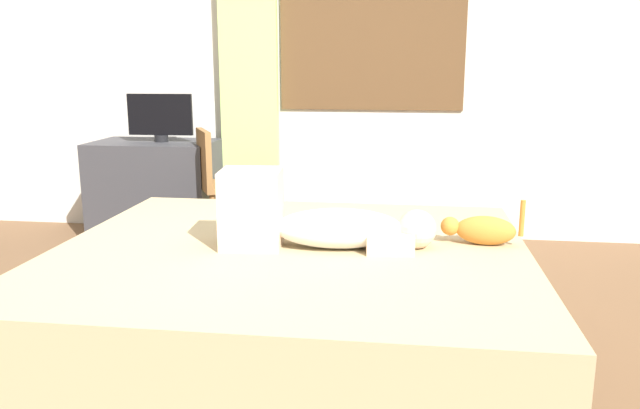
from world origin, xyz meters
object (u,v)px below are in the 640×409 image
object	(u,v)px
tv_monitor	(160,117)
chair_by_desk	(219,180)
cup	(204,136)
person_lying	(316,221)
desk	(156,191)
cat	(481,230)
bed	(292,303)

from	to	relation	value
tv_monitor	chair_by_desk	distance (m)	0.68
cup	person_lying	bearing A→B (deg)	-58.94
desk	tv_monitor	distance (m)	0.56
person_lying	cup	world-z (taller)	person_lying
cat	tv_monitor	bearing A→B (deg)	142.14
desk	person_lying	bearing A→B (deg)	-50.53
tv_monitor	cup	world-z (taller)	tv_monitor
desk	bed	bearing A→B (deg)	-52.97
bed	tv_monitor	bearing A→B (deg)	125.73
person_lying	cup	bearing A→B (deg)	121.06
person_lying	chair_by_desk	bearing A→B (deg)	120.23
tv_monitor	cup	size ratio (longest dim) A/B	6.03
cup	bed	bearing A→B (deg)	-61.77
bed	cat	xyz separation A→B (m)	(0.83, 0.16, 0.33)
bed	tv_monitor	xyz separation A→B (m)	(-1.31, 1.82, 0.67)
bed	cup	size ratio (longest dim) A/B	26.53
person_lying	desk	distance (m)	2.34
desk	chair_by_desk	world-z (taller)	chair_by_desk
person_lying	cat	bearing A→B (deg)	10.70
cup	chair_by_desk	size ratio (longest dim) A/B	0.09
cat	desk	xyz separation A→B (m)	(-2.20, 1.66, -0.22)
person_lying	bed	bearing A→B (deg)	-168.33
bed	cat	distance (m)	0.91
cat	cup	size ratio (longest dim) A/B	4.48
cat	cup	bearing A→B (deg)	137.10
bed	cup	bearing A→B (deg)	118.23
cat	tv_monitor	distance (m)	2.73
bed	chair_by_desk	world-z (taller)	chair_by_desk
chair_by_desk	cat	bearing A→B (deg)	-41.30
bed	desk	world-z (taller)	desk
desk	cat	bearing A→B (deg)	-37.04
bed	cup	world-z (taller)	cup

